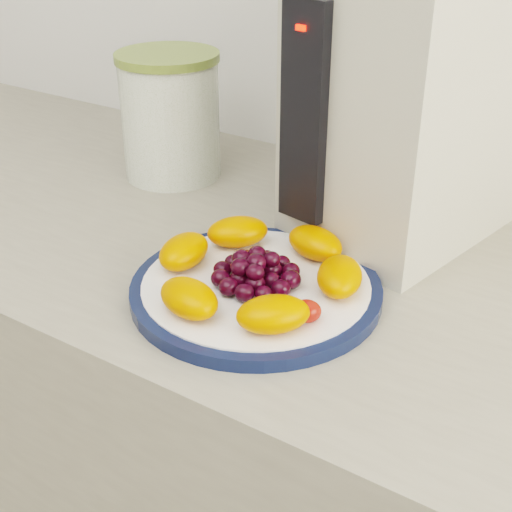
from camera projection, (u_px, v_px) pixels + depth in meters
The scene contains 10 objects.
counter at pixel (237, 477), 1.15m from camera, with size 3.50×0.60×0.90m, color gray.
cabinet_face at pixel (238, 490), 1.16m from camera, with size 3.48×0.58×0.84m, color brown.
plate_rim at pixel (256, 290), 0.78m from camera, with size 0.28×0.28×0.01m, color #0E193A.
plate_face at pixel (256, 289), 0.78m from camera, with size 0.25×0.25×0.02m, color white.
canister at pixel (171, 120), 1.05m from camera, with size 0.14×0.14×0.17m, color #4A631A.
canister_lid at pixel (167, 57), 1.01m from camera, with size 0.15×0.15×0.01m, color olive.
appliance_body at pixel (412, 102), 0.85m from camera, with size 0.19×0.27×0.34m, color #B6B29D.
appliance_panel at pixel (305, 115), 0.79m from camera, with size 0.06×0.02×0.25m, color black.
appliance_led at pixel (301, 28), 0.74m from camera, with size 0.01×0.01×0.01m, color #FF0C05.
fruit_plate at pixel (258, 270), 0.77m from camera, with size 0.24×0.24×0.04m.
Camera 1 is at (0.48, 0.52, 1.32)m, focal length 50.00 mm.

